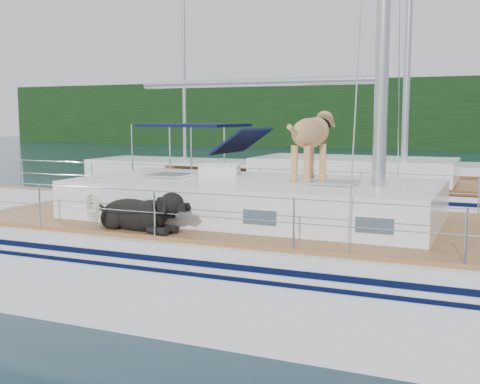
% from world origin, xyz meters
% --- Properties ---
extents(ground, '(120.00, 120.00, 0.00)m').
position_xyz_m(ground, '(0.00, 0.00, 0.00)').
color(ground, black).
rests_on(ground, ground).
extents(tree_line, '(90.00, 3.00, 6.00)m').
position_xyz_m(tree_line, '(0.00, 45.00, 3.00)').
color(tree_line, black).
rests_on(tree_line, ground).
extents(shore_bank, '(92.00, 1.00, 1.20)m').
position_xyz_m(shore_bank, '(0.00, 46.20, 0.60)').
color(shore_bank, '#595147').
rests_on(shore_bank, ground).
extents(main_sailboat, '(12.00, 3.82, 14.01)m').
position_xyz_m(main_sailboat, '(0.10, -0.00, 0.68)').
color(main_sailboat, white).
rests_on(main_sailboat, ground).
extents(neighbor_sailboat, '(11.00, 3.50, 13.30)m').
position_xyz_m(neighbor_sailboat, '(-0.33, 6.66, 0.63)').
color(neighbor_sailboat, white).
rests_on(neighbor_sailboat, ground).
extents(bg_boat_west, '(8.00, 3.00, 11.65)m').
position_xyz_m(bg_boat_west, '(-8.00, 14.00, 0.45)').
color(bg_boat_west, white).
rests_on(bg_boat_west, ground).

